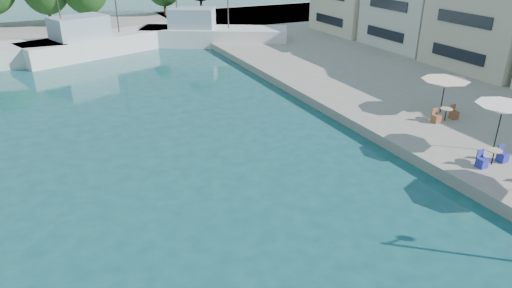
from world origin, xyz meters
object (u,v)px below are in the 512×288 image
trawler_04 (211,35)px  umbrella_white (503,109)px  trawler_03 (101,42)px  umbrella_cream (445,84)px

trawler_04 → umbrella_white: 32.50m
trawler_03 → trawler_04: (11.01, -0.97, 0.00)m
trawler_03 → trawler_04: bearing=-24.6°
umbrella_white → trawler_03: bearing=113.2°
trawler_04 → umbrella_cream: 27.51m
trawler_03 → umbrella_white: 36.24m
umbrella_white → umbrella_cream: umbrella_white is taller
trawler_03 → umbrella_cream: 32.30m
trawler_04 → umbrella_cream: size_ratio=5.40×
umbrella_cream → trawler_03: bearing=119.9°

